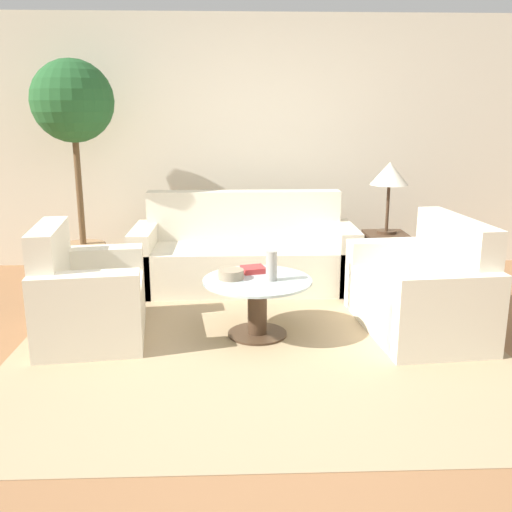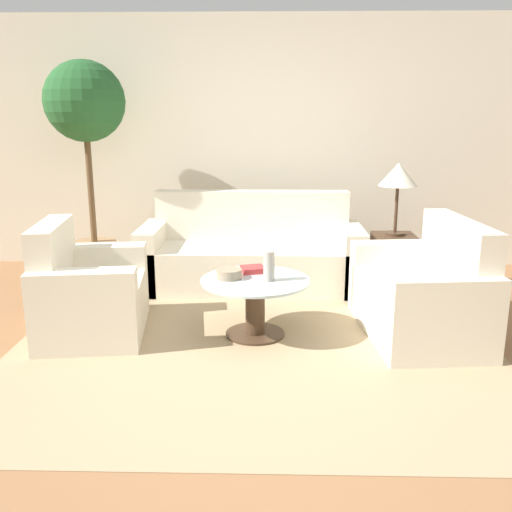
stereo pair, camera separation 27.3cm
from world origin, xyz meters
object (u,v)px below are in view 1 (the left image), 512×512
Objects in this scene: bowl at (231,274)px; book_stack at (253,269)px; coffee_table at (257,299)px; table_lamp at (389,176)px; sofa_main at (245,256)px; vase at (271,266)px; loveseat at (425,294)px; potted_plant at (74,124)px; armchair at (84,300)px.

book_stack is (0.17, 0.17, -0.01)m from bowl.
table_lamp is at bearing 43.14° from coffee_table.
bowl is at bearing -95.58° from sofa_main.
sofa_main is 1.35m from vase.
sofa_main is at bearing -137.03° from loveseat.
sofa_main is at bearing 84.42° from bowl.
coffee_table is 2.54m from potted_plant.
table_lamp is (2.54, 1.15, 0.78)m from armchair.
sofa_main is 9.41× the size of vase.
potted_plant reaches higher than armchair.
sofa_main is at bearing 93.10° from coffee_table.
loveseat is 1.21m from vase.
sofa_main is 1.97× the size of armchair.
loveseat reaches higher than book_stack.
coffee_table is at bearing -42.29° from potted_plant.
sofa_main is 10.98× the size of bowl.
armchair is 2.56m from loveseat.
potted_plant is (-1.65, 1.50, 1.23)m from coffee_table.
coffee_table is at bearing -6.63° from bowl.
sofa_main reaches higher than vase.
loveseat is 6.31× the size of book_stack.
book_stack is at bearing -87.53° from sofa_main.
loveseat is at bearing -25.83° from potted_plant.
sofa_main is 2.58× the size of coffee_table.
potted_plant reaches higher than loveseat.
sofa_main is at bearing -51.33° from armchair.
loveseat is (1.35, -1.20, 0.00)m from sofa_main.
potted_plant reaches higher than table_lamp.
book_stack is (-1.30, 0.12, 0.17)m from loveseat.
book_stack is at bearing 118.52° from vase.
coffee_table is 0.29m from vase.
loveseat is 3.48m from potted_plant.
armchair is at bearing 177.45° from vase.
vase is (0.10, -0.03, 0.27)m from coffee_table.
coffee_table is at bearing -136.86° from table_lamp.
coffee_table is (-1.28, -0.08, -0.00)m from loveseat.
loveseat is 1.28m from coffee_table.
table_lamp is 1.95m from bowl.
coffee_table is 1.22× the size of table_lamp.
armchair is 0.50× the size of potted_plant.
potted_plant is (-1.58, 0.22, 1.23)m from sofa_main.
loveseat is 1.97× the size of table_lamp.
armchair is 4.77× the size of vase.
armchair reaches higher than book_stack.
table_lamp reaches higher than coffee_table.
coffee_table is at bearing -98.49° from book_stack.
potted_plant is 2.51m from vase.
coffee_table is 0.27m from bowl.
bowl reaches higher than book_stack.
loveseat is at bearing -41.63° from sofa_main.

